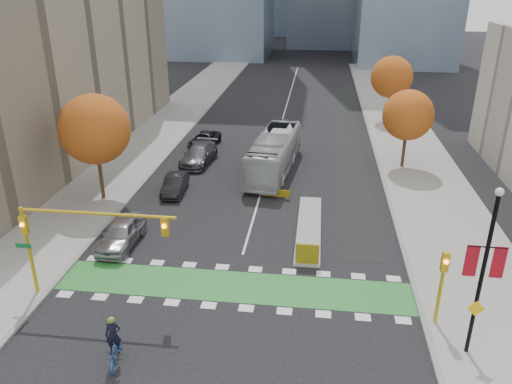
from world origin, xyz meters
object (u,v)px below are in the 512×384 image
(hazard_board, at_px, (307,254))
(tree_east_far, at_px, (392,77))
(parked_car_b, at_px, (175,184))
(traffic_signal_east, at_px, (442,278))
(parked_car_a, at_px, (121,233))
(parked_car_c, at_px, (199,155))
(tree_east_near, at_px, (408,115))
(parked_car_d, at_px, (204,140))
(traffic_signal_west, at_px, (72,231))
(tree_west, at_px, (95,129))
(bus, at_px, (274,153))
(cyclist, at_px, (115,347))
(banner_lamppost, at_px, (484,268))

(hazard_board, distance_m, tree_east_far, 35.13)
(tree_east_far, relative_size, parked_car_b, 1.77)
(traffic_signal_east, relative_size, parked_car_a, 0.83)
(parked_car_a, distance_m, parked_car_c, 15.73)
(hazard_board, bearing_deg, tree_east_far, 75.88)
(parked_car_a, bearing_deg, hazard_board, -4.05)
(tree_east_near, bearing_deg, parked_car_a, -139.84)
(hazard_board, bearing_deg, parked_car_a, 175.11)
(hazard_board, xyz_separation_m, parked_car_d, (-11.11, 21.68, -0.10))
(traffic_signal_west, distance_m, traffic_signal_east, 18.48)
(traffic_signal_east, relative_size, parked_car_b, 0.95)
(tree_east_far, bearing_deg, parked_car_a, -121.88)
(traffic_signal_west, distance_m, parked_car_a, 6.56)
(parked_car_b, bearing_deg, tree_west, -162.87)
(tree_east_far, xyz_separation_m, parked_car_a, (-20.39, -32.78, -4.40))
(tree_east_far, distance_m, bus, 22.11)
(traffic_signal_west, bearing_deg, traffic_signal_east, 0.01)
(parked_car_d, bearing_deg, bus, -32.11)
(cyclist, relative_size, bus, 0.20)
(traffic_signal_east, bearing_deg, banner_lamppost, -63.39)
(cyclist, bearing_deg, bus, 66.92)
(traffic_signal_west, distance_m, parked_car_c, 21.68)
(tree_west, relative_size, parked_car_b, 1.90)
(banner_lamppost, bearing_deg, hazard_board, 138.21)
(traffic_signal_west, xyz_separation_m, banner_lamppost, (19.43, -1.99, 0.58))
(hazard_board, xyz_separation_m, traffic_signal_west, (-11.93, -4.71, 3.23))
(tree_west, relative_size, banner_lamppost, 0.99)
(tree_west, relative_size, parked_car_a, 1.66)
(tree_east_far, distance_m, parked_car_c, 25.95)
(tree_east_near, relative_size, tree_east_far, 0.92)
(traffic_signal_west, height_order, bus, traffic_signal_west)
(tree_west, bearing_deg, parked_car_d, 70.58)
(traffic_signal_west, relative_size, banner_lamppost, 1.03)
(traffic_signal_east, bearing_deg, cyclist, -162.93)
(bus, bearing_deg, hazard_board, -71.79)
(tree_east_near, height_order, cyclist, tree_east_near)
(banner_lamppost, bearing_deg, cyclist, -170.88)
(bus, bearing_deg, banner_lamppost, -58.05)
(traffic_signal_east, bearing_deg, parked_car_a, 162.71)
(cyclist, xyz_separation_m, bus, (4.79, 24.75, 0.89))
(tree_west, relative_size, tree_east_near, 1.16)
(traffic_signal_west, relative_size, cyclist, 3.46)
(parked_car_a, bearing_deg, traffic_signal_east, -16.45)
(parked_car_b, distance_m, parked_car_d, 11.95)
(bus, bearing_deg, parked_car_d, 147.04)
(hazard_board, height_order, cyclist, cyclist)
(banner_lamppost, bearing_deg, tree_east_near, 88.83)
(hazard_board, xyz_separation_m, parked_car_a, (-11.89, 1.02, 0.04))
(banner_lamppost, distance_m, parked_car_a, 21.21)
(tree_east_far, bearing_deg, tree_east_near, -91.79)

